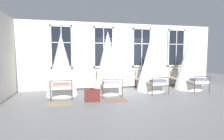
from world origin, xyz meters
The scene contains 10 objects.
ground centered at (0.00, 0.00, 0.00)m, with size 19.64×19.64×0.00m, color slate.
back_wall_with_windows centered at (0.00, 1.15, 1.61)m, with size 10.02×0.10×3.23m, color silver.
window_bank centered at (0.00, 1.04, 1.18)m, with size 6.96×0.10×2.95m.
cot_first centered at (-2.95, 0.00, 1.22)m, with size 1.28×1.94×2.53m.
cot_second centered at (-1.01, -0.02, 1.30)m, with size 1.28×1.93×2.68m.
cot_third centered at (1.01, -0.01, 1.24)m, with size 1.28×1.94×2.55m.
cot_fourth centered at (2.97, -0.05, 1.23)m, with size 1.28×1.93×2.55m.
rug_first centered at (-2.98, -1.37, 0.01)m, with size 0.80×0.56×0.01m, color #8E7A5B.
rug_second centered at (-0.99, -1.37, 0.01)m, with size 0.80×0.56×0.01m, color brown.
suitcase_dark centered at (-1.85, -1.30, 0.22)m, with size 0.58×0.28×0.47m.
Camera 1 is at (-2.60, -7.57, 1.68)m, focal length 28.61 mm.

